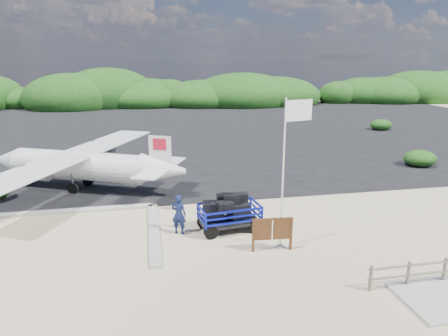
% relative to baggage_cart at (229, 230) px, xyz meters
% --- Properties ---
extents(ground, '(160.00, 160.00, 0.00)m').
position_rel_baggage_cart_xyz_m(ground, '(0.89, -1.07, 0.00)').
color(ground, beige).
extents(asphalt_apron, '(90.00, 50.00, 0.04)m').
position_rel_baggage_cart_xyz_m(asphalt_apron, '(0.89, 28.93, 0.00)').
color(asphalt_apron, '#B2B2B2').
rests_on(asphalt_apron, ground).
extents(lagoon, '(9.00, 7.00, 0.40)m').
position_rel_baggage_cart_xyz_m(lagoon, '(-8.11, 0.43, 0.00)').
color(lagoon, '#B2B2B2').
rests_on(lagoon, ground).
extents(vegetation_band, '(124.00, 8.00, 4.40)m').
position_rel_baggage_cart_xyz_m(vegetation_band, '(0.89, 53.93, 0.00)').
color(vegetation_band, '#B2B2B2').
rests_on(vegetation_band, ground).
extents(fence, '(6.40, 2.00, 1.10)m').
position_rel_baggage_cart_xyz_m(fence, '(6.89, -6.07, 0.00)').
color(fence, '#B2B2B2').
rests_on(fence, ground).
extents(baggage_cart, '(3.32, 2.17, 1.56)m').
position_rel_baggage_cart_xyz_m(baggage_cart, '(0.00, 0.00, 0.00)').
color(baggage_cart, '#0B15A7').
rests_on(baggage_cart, ground).
extents(flagpole, '(1.41, 0.86, 6.57)m').
position_rel_baggage_cart_xyz_m(flagpole, '(1.85, -2.17, 0.00)').
color(flagpole, white).
rests_on(flagpole, ground).
extents(signboard, '(1.89, 0.31, 1.55)m').
position_rel_baggage_cart_xyz_m(signboard, '(1.38, -2.42, 0.00)').
color(signboard, '#573419').
rests_on(signboard, ground).
extents(crew_a, '(0.84, 0.71, 1.95)m').
position_rel_baggage_cart_xyz_m(crew_a, '(-2.42, 0.11, 0.98)').
color(crew_a, '#131E47').
rests_on(crew_a, ground).
extents(crew_b, '(0.99, 0.88, 1.71)m').
position_rel_baggage_cart_xyz_m(crew_b, '(0.10, 0.42, 0.86)').
color(crew_b, '#131E47').
rests_on(crew_b, ground).
extents(aircraft_large, '(21.04, 21.04, 4.74)m').
position_rel_baggage_cart_xyz_m(aircraft_large, '(16.45, 23.29, 0.00)').
color(aircraft_large, '#B2B2B2').
rests_on(aircraft_large, ground).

